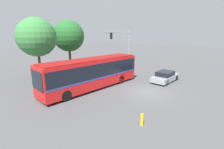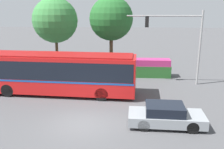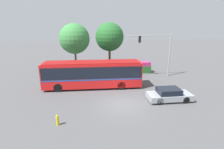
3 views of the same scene
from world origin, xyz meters
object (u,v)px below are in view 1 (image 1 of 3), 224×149
traffic_light_pole (124,43)px  fire_hydrant (142,119)px  city_bus (93,71)px  street_tree_centre (69,36)px  sedan_foreground (165,77)px  street_tree_left (37,37)px

traffic_light_pole → fire_hydrant: size_ratio=7.47×
city_bus → street_tree_centre: size_ratio=1.50×
traffic_light_pole → street_tree_centre: (-6.46, 5.62, 1.14)m
street_tree_centre → sedan_foreground: bearing=-73.4°
sedan_foreground → street_tree_left: (-9.78, 12.13, 4.71)m
street_tree_left → fire_hydrant: (-0.67, -15.02, -4.92)m
city_bus → fire_hydrant: 8.51m
sedan_foreground → street_tree_left: bearing=130.6°
street_tree_centre → fire_hydrant: size_ratio=9.07×
street_tree_centre → street_tree_left: bearing=-163.0°
traffic_light_pole → street_tree_centre: street_tree_centre is taller
fire_hydrant → sedan_foreground: bearing=15.5°
traffic_light_pole → city_bus: bearing=18.6°
fire_hydrant → city_bus: bearing=69.0°
traffic_light_pole → fire_hydrant: bearing=41.1°
city_bus → traffic_light_pole: size_ratio=1.82×
city_bus → sedan_foreground: bearing=149.4°
street_tree_left → traffic_light_pole: bearing=-17.9°
sedan_foreground → street_tree_centre: size_ratio=0.57×
city_bus → street_tree_left: street_tree_left is taller
traffic_light_pole → fire_hydrant: traffic_light_pole is taller
city_bus → street_tree_centre: bearing=-107.3°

